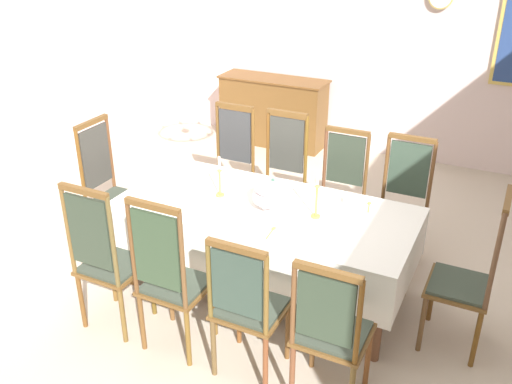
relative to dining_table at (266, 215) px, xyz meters
name	(u,v)px	position (x,y,z in m)	size (l,w,h in m)	color
ground	(258,300)	(0.00, -0.14, -0.72)	(6.74, 7.05, 0.04)	beige
back_wall	(390,11)	(0.00, 3.42, 1.09)	(6.74, 0.08, 3.58)	beige
dining_table	(266,215)	(0.00, 0.00, 0.00)	(2.28, 1.03, 0.77)	brown
tablecloth	(266,219)	(0.00, 0.00, -0.03)	(2.30, 1.05, 0.42)	white
chair_south_a	(106,257)	(-0.83, -0.93, -0.09)	(0.44, 0.42, 1.21)	brown
chair_north_a	(230,166)	(-0.83, 0.93, -0.10)	(0.44, 0.42, 1.19)	brown
chair_south_b	(170,276)	(-0.28, -0.93, -0.09)	(0.44, 0.42, 1.22)	brown
chair_north_b	(281,175)	(-0.28, 0.93, -0.09)	(0.44, 0.42, 1.20)	brown
chair_south_c	(247,305)	(0.30, -0.92, -0.13)	(0.44, 0.42, 1.08)	brown
chair_north_c	(339,190)	(0.30, 0.92, -0.12)	(0.44, 0.42, 1.12)	brown
chair_south_d	(330,330)	(0.86, -0.92, -0.13)	(0.44, 0.42, 1.08)	brown
chair_north_d	(402,202)	(0.86, 0.92, -0.11)	(0.44, 0.42, 1.15)	brown
chair_head_west	(110,187)	(-1.55, 0.00, -0.09)	(0.42, 0.44, 1.22)	brown
chair_head_east	(472,274)	(1.55, 0.00, -0.09)	(0.42, 0.44, 1.22)	brown
soup_tureen	(273,194)	(0.06, 0.00, 0.20)	(0.32, 0.32, 0.25)	white
candlestick_west	(220,181)	(-0.41, 0.00, 0.21)	(0.07, 0.07, 0.34)	gold
candlestick_east	(317,199)	(0.41, 0.00, 0.23)	(0.07, 0.07, 0.37)	gold
bowl_near_left	(354,201)	(0.60, 0.34, 0.10)	(0.18, 0.18, 0.05)	white
bowl_near_right	(255,225)	(0.08, -0.35, 0.11)	(0.20, 0.20, 0.05)	white
spoon_primary	(369,205)	(0.71, 0.37, 0.08)	(0.05, 0.18, 0.01)	gold
spoon_secondary	(273,230)	(0.20, -0.32, 0.08)	(0.03, 0.18, 0.01)	gold
sideboard	(273,111)	(-1.36, 3.10, -0.24)	(1.44, 0.48, 0.90)	brown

